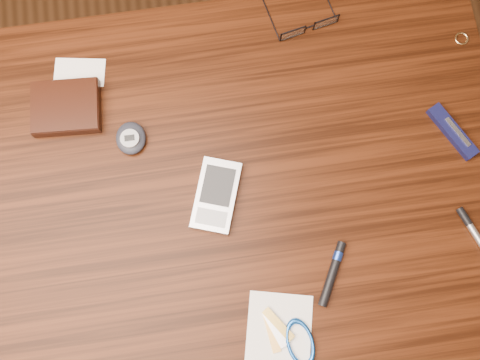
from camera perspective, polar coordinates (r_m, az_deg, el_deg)
The scene contains 11 objects.
ground at distance 1.57m, azimuth -2.35°, elevation -7.41°, with size 3.80×3.80×0.00m, color #472814.
desk at distance 0.93m, azimuth -3.95°, elevation -4.02°, with size 1.00×0.70×0.75m.
wallet_and_card at distance 0.90m, azimuth -18.05°, elevation 7.47°, with size 0.12×0.14×0.02m.
eyeglasses at distance 0.93m, azimuth 7.26°, elevation 16.10°, with size 0.12×0.13×0.02m.
gold_ring at distance 0.99m, azimuth 22.55°, elevation 13.76°, with size 0.02×0.02×0.00m, color #E3B573.
pda_phone at distance 0.82m, azimuth -2.56°, elevation -1.65°, with size 0.09×0.13×0.02m.
pedometer at distance 0.86m, azimuth -11.57°, elevation 4.39°, with size 0.05×0.05×0.02m.
notepad_keys at distance 0.82m, azimuth 5.36°, elevation -16.29°, with size 0.12×0.12×0.01m.
pocket_knife at distance 0.92m, azimuth 21.72°, elevation 4.82°, with size 0.07×0.10×0.01m.
silver_pen at distance 0.89m, azimuth 24.17°, elevation -5.90°, with size 0.06×0.13×0.01m.
black_blue_pen at distance 0.82m, azimuth 9.88°, elevation -9.59°, with size 0.06×0.09×0.01m.
Camera 1 is at (0.04, -0.14, 1.57)m, focal length 40.00 mm.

